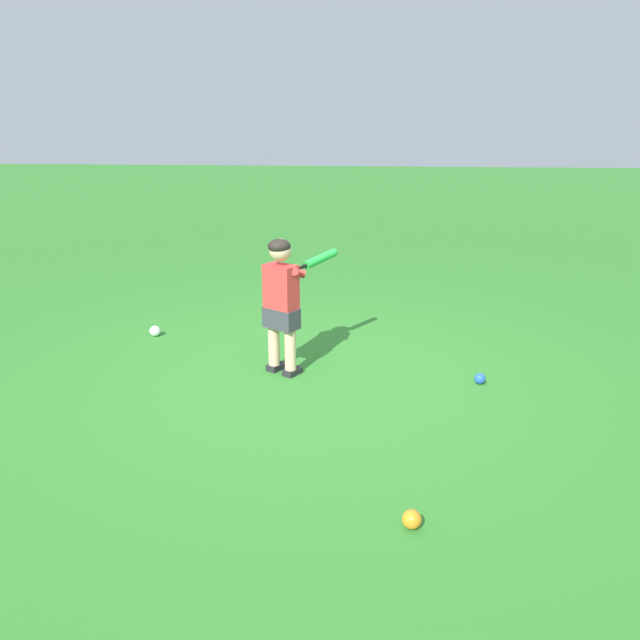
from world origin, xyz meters
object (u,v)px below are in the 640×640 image
object	(u,v)px
play_ball_midfield	(412,519)
child_batter	(284,293)
play_ball_far_left	(480,379)
play_ball_center_lawn	(155,331)

from	to	relation	value
play_ball_midfield	child_batter	bearing A→B (deg)	-155.41
play_ball_midfield	play_ball_far_left	distance (m)	1.95
play_ball_midfield	play_ball_center_lawn	size ratio (longest dim) A/B	1.00
play_ball_center_lawn	play_ball_far_left	distance (m)	2.96
play_ball_midfield	play_ball_center_lawn	xyz separation A→B (m)	(-2.72, -2.21, 0.00)
play_ball_midfield	play_ball_center_lawn	world-z (taller)	same
child_batter	play_ball_far_left	size ratio (longest dim) A/B	12.96
child_batter	play_ball_midfield	size ratio (longest dim) A/B	10.95
play_ball_far_left	child_batter	bearing A→B (deg)	-94.45
play_ball_center_lawn	play_ball_far_left	world-z (taller)	play_ball_center_lawn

